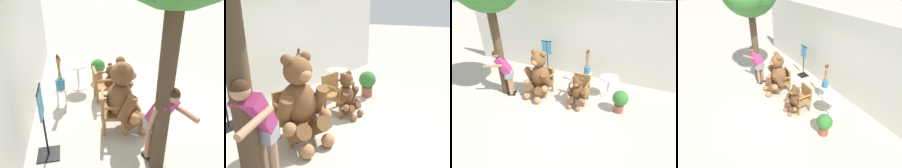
# 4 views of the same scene
# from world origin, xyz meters

# --- Properties ---
(ground_plane) EXTENTS (60.00, 60.00, 0.00)m
(ground_plane) POSITION_xyz_m (0.00, 0.00, 0.00)
(ground_plane) COLOR #B2A899
(back_wall) EXTENTS (10.00, 0.16, 2.80)m
(back_wall) POSITION_xyz_m (0.00, 2.40, 1.40)
(back_wall) COLOR silver
(back_wall) RESTS_ON ground
(wooden_chair_left) EXTENTS (0.64, 0.60, 0.86)m
(wooden_chair_left) POSITION_xyz_m (-0.63, 0.65, 0.46)
(wooden_chair_left) COLOR olive
(wooden_chair_left) RESTS_ON ground
(wooden_chair_right) EXTENTS (0.57, 0.53, 0.86)m
(wooden_chair_right) POSITION_xyz_m (0.64, 0.65, 0.46)
(wooden_chair_right) COLOR olive
(wooden_chair_right) RESTS_ON ground
(teddy_bear_large) EXTENTS (0.95, 0.94, 1.55)m
(teddy_bear_large) POSITION_xyz_m (-0.65, 0.38, 0.76)
(teddy_bear_large) COLOR brown
(teddy_bear_large) RESTS_ON ground
(teddy_bear_small) EXTENTS (0.58, 0.55, 0.97)m
(teddy_bear_small) POSITION_xyz_m (0.64, 0.35, 0.48)
(teddy_bear_small) COLOR brown
(teddy_bear_small) RESTS_ON ground
(person_visitor) EXTENTS (0.72, 0.67, 1.52)m
(person_visitor) POSITION_xyz_m (-1.68, 0.04, 0.91)
(person_visitor) COLOR black
(person_visitor) RESTS_ON ground
(white_stool) EXTENTS (0.34, 0.34, 0.46)m
(white_stool) POSITION_xyz_m (0.54, 1.67, 0.36)
(white_stool) COLOR silver
(white_stool) RESTS_ON ground
(brush_bucket) EXTENTS (0.22, 0.22, 0.88)m
(brush_bucket) POSITION_xyz_m (0.54, 1.67, 0.66)
(brush_bucket) COLOR teal
(brush_bucket) RESTS_ON white_stool
(round_side_table) EXTENTS (0.56, 0.56, 0.72)m
(round_side_table) POSITION_xyz_m (1.41, 1.21, 0.45)
(round_side_table) COLOR white
(round_side_table) RESTS_ON ground
(potted_plant) EXTENTS (0.44, 0.44, 0.68)m
(potted_plant) POSITION_xyz_m (1.87, 0.57, 0.40)
(potted_plant) COLOR brown
(potted_plant) RESTS_ON ground
(clothing_display_stand) EXTENTS (0.44, 0.40, 1.36)m
(clothing_display_stand) POSITION_xyz_m (-1.18, 1.91, 0.72)
(clothing_display_stand) COLOR black
(clothing_display_stand) RESTS_ON ground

